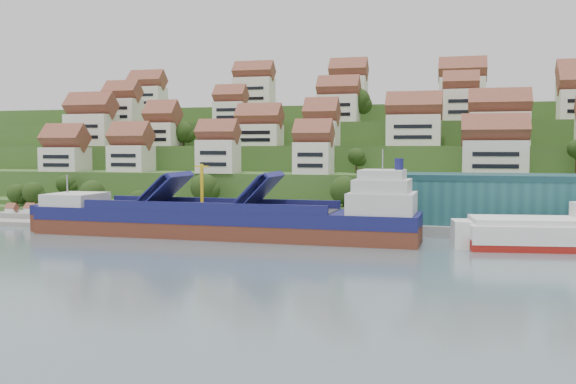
% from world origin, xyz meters
% --- Properties ---
extents(ground, '(300.00, 300.00, 0.00)m').
position_xyz_m(ground, '(0.00, 0.00, 0.00)').
color(ground, slate).
rests_on(ground, ground).
extents(quay, '(180.00, 14.00, 2.20)m').
position_xyz_m(quay, '(20.00, 15.00, 1.10)').
color(quay, gray).
rests_on(quay, ground).
extents(pebble_beach, '(45.00, 20.00, 1.00)m').
position_xyz_m(pebble_beach, '(-58.00, 12.00, 0.50)').
color(pebble_beach, gray).
rests_on(pebble_beach, ground).
extents(hillside, '(260.00, 128.00, 31.00)m').
position_xyz_m(hillside, '(0.00, 103.55, 10.66)').
color(hillside, '#2D4C1E').
rests_on(hillside, ground).
extents(hillside_village, '(155.47, 64.51, 29.79)m').
position_xyz_m(hillside_village, '(0.79, 61.39, 24.73)').
color(hillside_village, silver).
rests_on(hillside_village, ground).
extents(hillside_trees, '(138.93, 62.88, 32.62)m').
position_xyz_m(hillside_trees, '(-17.61, 43.94, 16.42)').
color(hillside_trees, '#253E14').
rests_on(hillside_trees, ground).
extents(warehouse, '(60.00, 15.00, 10.00)m').
position_xyz_m(warehouse, '(52.00, 17.00, 7.20)').
color(warehouse, '#205659').
rests_on(warehouse, quay).
extents(flagpole, '(1.28, 0.16, 8.00)m').
position_xyz_m(flagpole, '(18.11, 10.00, 6.88)').
color(flagpole, gray).
rests_on(flagpole, quay).
extents(beach_huts, '(14.40, 3.70, 2.20)m').
position_xyz_m(beach_huts, '(-60.00, 10.75, 2.10)').
color(beach_huts, white).
rests_on(beach_huts, pebble_beach).
extents(cargo_ship, '(77.34, 13.08, 17.11)m').
position_xyz_m(cargo_ship, '(-6.63, -1.53, 3.27)').
color(cargo_ship, brown).
rests_on(cargo_ship, ground).
extents(second_ship, '(31.15, 15.23, 8.66)m').
position_xyz_m(second_ship, '(53.34, -0.23, 2.62)').
color(second_ship, maroon).
rests_on(second_ship, ground).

